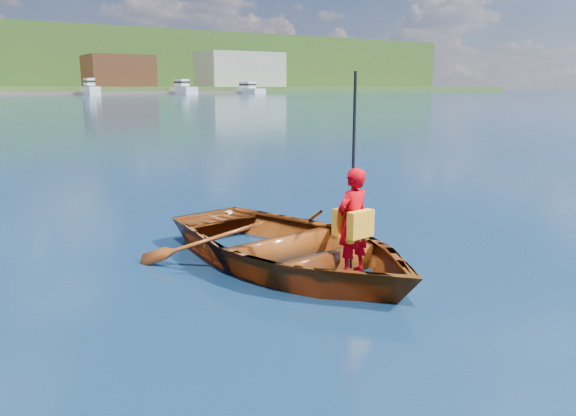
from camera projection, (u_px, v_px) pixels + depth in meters
The scene contains 4 objects.
ground at pixel (222, 312), 5.52m from camera, with size 600.00×600.00×0.00m.
rowboat at pixel (290, 246), 6.90m from camera, with size 3.35×4.29×0.81m.
child_paddler at pixel (353, 222), 6.23m from camera, with size 0.48×0.38×2.24m.
marina_yachts at pixel (7, 90), 130.69m from camera, with size 142.31×13.14×4.40m.
Camera 1 is at (-2.19, -4.74, 2.18)m, focal length 35.00 mm.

